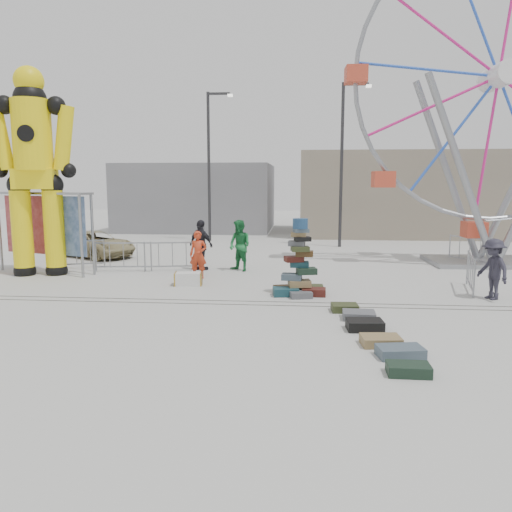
# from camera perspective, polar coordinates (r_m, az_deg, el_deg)

# --- Properties ---
(ground) EXTENTS (90.00, 90.00, 0.00)m
(ground) POSITION_cam_1_polar(r_m,az_deg,el_deg) (12.72, 0.37, -6.30)
(ground) COLOR #9E9E99
(ground) RESTS_ON ground
(track_line_near) EXTENTS (40.00, 0.04, 0.01)m
(track_line_near) POSITION_cam_1_polar(r_m,az_deg,el_deg) (13.30, 0.58, -5.63)
(track_line_near) COLOR #47443F
(track_line_near) RESTS_ON ground
(track_line_far) EXTENTS (40.00, 0.04, 0.01)m
(track_line_far) POSITION_cam_1_polar(r_m,az_deg,el_deg) (13.68, 0.71, -5.22)
(track_line_far) COLOR #47443F
(track_line_far) RESTS_ON ground
(building_right) EXTENTS (12.00, 8.00, 5.00)m
(building_right) POSITION_cam_1_polar(r_m,az_deg,el_deg) (32.82, 15.72, 6.86)
(building_right) COLOR gray
(building_right) RESTS_ON ground
(building_left) EXTENTS (10.00, 8.00, 4.40)m
(building_left) POSITION_cam_1_polar(r_m,az_deg,el_deg) (34.98, -6.52, 6.70)
(building_left) COLOR gray
(building_left) RESTS_ON ground
(lamp_post_right) EXTENTS (1.41, 0.25, 8.00)m
(lamp_post_right) POSITION_cam_1_polar(r_m,az_deg,el_deg) (25.37, 9.98, 11.14)
(lamp_post_right) COLOR #2D2D30
(lamp_post_right) RESTS_ON ground
(lamp_post_left) EXTENTS (1.41, 0.25, 8.00)m
(lamp_post_left) POSITION_cam_1_polar(r_m,az_deg,el_deg) (27.72, -5.23, 10.99)
(lamp_post_left) COLOR #2D2D30
(lamp_post_left) RESTS_ON ground
(suitcase_tower) EXTENTS (1.56, 1.38, 2.21)m
(suitcase_tower) POSITION_cam_1_polar(r_m,az_deg,el_deg) (14.49, 4.96, -1.99)
(suitcase_tower) COLOR #1A444E
(suitcase_tower) RESTS_ON ground
(crash_test_dummy) EXTENTS (2.91, 1.28, 7.29)m
(crash_test_dummy) POSITION_cam_1_polar(r_m,az_deg,el_deg) (18.89, -24.03, 9.57)
(crash_test_dummy) COLOR black
(crash_test_dummy) RESTS_ON ground
(ferris_wheel) EXTENTS (10.97, 2.89, 12.74)m
(ferris_wheel) POSITION_cam_1_polar(r_m,az_deg,el_deg) (21.90, 25.84, 15.60)
(ferris_wheel) COLOR gray
(ferris_wheel) RESTS_ON ground
(banner_scaffold) EXTENTS (4.00, 1.83, 2.88)m
(banner_scaffold) POSITION_cam_1_polar(r_m,az_deg,el_deg) (19.35, -23.09, 4.61)
(banner_scaffold) COLOR gray
(banner_scaffold) RESTS_ON ground
(steamer_trunk) EXTENTS (0.91, 0.59, 0.40)m
(steamer_trunk) POSITION_cam_1_polar(r_m,az_deg,el_deg) (15.95, -7.73, -2.61)
(steamer_trunk) COLOR silver
(steamer_trunk) RESTS_ON ground
(row_case_0) EXTENTS (0.69, 0.54, 0.19)m
(row_case_0) POSITION_cam_1_polar(r_m,az_deg,el_deg) (12.85, 10.09, -5.84)
(row_case_0) COLOR #363F1F
(row_case_0) RESTS_ON ground
(row_case_1) EXTENTS (0.79, 0.60, 0.19)m
(row_case_1) POSITION_cam_1_polar(r_m,az_deg,el_deg) (12.22, 11.68, -6.64)
(row_case_1) COLOR #5C5D63
(row_case_1) RESTS_ON ground
(row_case_2) EXTENTS (0.83, 0.60, 0.23)m
(row_case_2) POSITION_cam_1_polar(r_m,az_deg,el_deg) (11.36, 12.33, -7.71)
(row_case_2) COLOR black
(row_case_2) RESTS_ON ground
(row_case_3) EXTENTS (0.82, 0.60, 0.19)m
(row_case_3) POSITION_cam_1_polar(r_m,az_deg,el_deg) (10.42, 14.07, -9.37)
(row_case_3) COLOR olive
(row_case_3) RESTS_ON ground
(row_case_4) EXTENTS (0.92, 0.64, 0.20)m
(row_case_4) POSITION_cam_1_polar(r_m,az_deg,el_deg) (9.84, 16.16, -10.48)
(row_case_4) COLOR #495B69
(row_case_4) RESTS_ON ground
(row_case_5) EXTENTS (0.72, 0.44, 0.20)m
(row_case_5) POSITION_cam_1_polar(r_m,az_deg,el_deg) (9.03, 17.03, -12.28)
(row_case_5) COLOR #1A2F21
(row_case_5) RESTS_ON ground
(barricade_dummy_a) EXTENTS (1.91, 0.80, 1.10)m
(barricade_dummy_a) POSITION_cam_1_polar(r_m,az_deg,el_deg) (19.92, -19.84, 0.19)
(barricade_dummy_a) COLOR gray
(barricade_dummy_a) RESTS_ON ground
(barricade_dummy_b) EXTENTS (2.00, 0.32, 1.10)m
(barricade_dummy_b) POSITION_cam_1_polar(r_m,az_deg,el_deg) (18.78, -14.90, -0.06)
(barricade_dummy_b) COLOR gray
(barricade_dummy_b) RESTS_ON ground
(barricade_dummy_c) EXTENTS (1.98, 0.50, 1.10)m
(barricade_dummy_c) POSITION_cam_1_polar(r_m,az_deg,el_deg) (18.49, -9.52, -0.02)
(barricade_dummy_c) COLOR gray
(barricade_dummy_c) RESTS_ON ground
(barricade_wheel_front) EXTENTS (0.54, 1.97, 1.10)m
(barricade_wheel_front) POSITION_cam_1_polar(r_m,az_deg,el_deg) (16.25, 23.32, -1.77)
(barricade_wheel_front) COLOR gray
(barricade_wheel_front) RESTS_ON ground
(barricade_wheel_back) EXTENTS (1.13, 1.76, 1.10)m
(barricade_wheel_back) POSITION_cam_1_polar(r_m,az_deg,el_deg) (21.54, 23.22, 0.60)
(barricade_wheel_back) COLOR gray
(barricade_wheel_back) RESTS_ON ground
(pedestrian_red) EXTENTS (0.60, 0.40, 1.61)m
(pedestrian_red) POSITION_cam_1_polar(r_m,az_deg,el_deg) (16.92, -6.62, 0.14)
(pedestrian_red) COLOR red
(pedestrian_red) RESTS_ON ground
(pedestrian_green) EXTENTS (1.15, 1.12, 1.87)m
(pedestrian_green) POSITION_cam_1_polar(r_m,az_deg,el_deg) (18.23, -1.87, 1.20)
(pedestrian_green) COLOR #1C7136
(pedestrian_green) RESTS_ON ground
(pedestrian_black) EXTENTS (1.17, 0.97, 1.87)m
(pedestrian_black) POSITION_cam_1_polar(r_m,az_deg,el_deg) (18.52, -6.29, 1.25)
(pedestrian_black) COLOR black
(pedestrian_black) RESTS_ON ground
(pedestrian_grey) EXTENTS (0.97, 1.25, 1.70)m
(pedestrian_grey) POSITION_cam_1_polar(r_m,az_deg,el_deg) (15.29, 25.45, -1.36)
(pedestrian_grey) COLOR #25232F
(pedestrian_grey) RESTS_ON ground
(parked_suv) EXTENTS (4.41, 3.53, 1.11)m
(parked_suv) POSITION_cam_1_polar(r_m,az_deg,el_deg) (22.89, -18.05, 1.31)
(parked_suv) COLOR tan
(parked_suv) RESTS_ON ground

